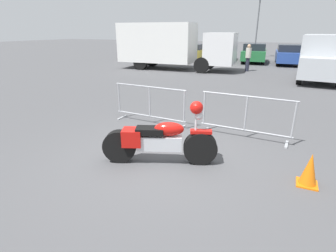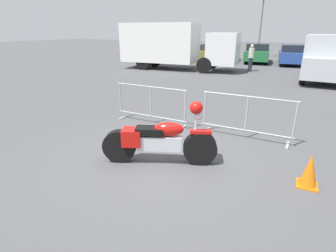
{
  "view_description": "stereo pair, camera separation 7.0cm",
  "coord_description": "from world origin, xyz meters",
  "px_view_note": "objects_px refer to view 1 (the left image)",
  "views": [
    {
      "loc": [
        2.19,
        -4.37,
        2.52
      ],
      "look_at": [
        0.06,
        0.27,
        0.65
      ],
      "focal_mm": 28.0,
      "sensor_mm": 36.0,
      "label": 1
    },
    {
      "loc": [
        2.25,
        -4.34,
        2.52
      ],
      "look_at": [
        0.06,
        0.27,
        0.65
      ],
      "focal_mm": 28.0,
      "sensor_mm": 36.0,
      "label": 2
    }
  ],
  "objects_px": {
    "parked_car_yellow": "(193,52)",
    "parked_car_white": "(223,52)",
    "motorcycle": "(160,140)",
    "parked_car_green": "(254,53)",
    "parked_car_blue": "(289,54)",
    "box_truck": "(170,44)",
    "crowd_barrier_far": "(246,116)",
    "parked_car_tan": "(144,49)",
    "parked_car_black": "(167,50)",
    "pedestrian": "(248,57)",
    "street_lamp": "(258,17)",
    "delivery_van": "(323,56)",
    "traffic_cone": "(310,170)",
    "crowd_barrier_near": "(150,104)"
  },
  "relations": [
    {
      "from": "parked_car_yellow",
      "to": "parked_car_white",
      "type": "height_order",
      "value": "parked_car_white"
    },
    {
      "from": "crowd_barrier_far",
      "to": "parked_car_yellow",
      "type": "bearing_deg",
      "value": 113.47
    },
    {
      "from": "parked_car_tan",
      "to": "pedestrian",
      "type": "height_order",
      "value": "pedestrian"
    },
    {
      "from": "parked_car_tan",
      "to": "parked_car_white",
      "type": "height_order",
      "value": "parked_car_tan"
    },
    {
      "from": "box_truck",
      "to": "pedestrian",
      "type": "distance_m",
      "value": 5.18
    },
    {
      "from": "parked_car_tan",
      "to": "parked_car_yellow",
      "type": "relative_size",
      "value": 1.1
    },
    {
      "from": "pedestrian",
      "to": "parked_car_tan",
      "type": "bearing_deg",
      "value": 20.69
    },
    {
      "from": "motorcycle",
      "to": "parked_car_yellow",
      "type": "bearing_deg",
      "value": 86.02
    },
    {
      "from": "box_truck",
      "to": "parked_car_blue",
      "type": "height_order",
      "value": "box_truck"
    },
    {
      "from": "parked_car_green",
      "to": "traffic_cone",
      "type": "height_order",
      "value": "parked_car_green"
    },
    {
      "from": "parked_car_white",
      "to": "parked_car_blue",
      "type": "distance_m",
      "value": 5.25
    },
    {
      "from": "motorcycle",
      "to": "box_truck",
      "type": "relative_size",
      "value": 0.28
    },
    {
      "from": "parked_car_black",
      "to": "traffic_cone",
      "type": "distance_m",
      "value": 21.63
    },
    {
      "from": "delivery_van",
      "to": "parked_car_tan",
      "type": "bearing_deg",
      "value": -111.84
    },
    {
      "from": "parked_car_blue",
      "to": "parked_car_white",
      "type": "bearing_deg",
      "value": 79.9
    },
    {
      "from": "street_lamp",
      "to": "parked_car_black",
      "type": "bearing_deg",
      "value": -147.28
    },
    {
      "from": "crowd_barrier_far",
      "to": "parked_car_blue",
      "type": "bearing_deg",
      "value": 88.02
    },
    {
      "from": "crowd_barrier_near",
      "to": "parked_car_black",
      "type": "bearing_deg",
      "value": 113.36
    },
    {
      "from": "pedestrian",
      "to": "delivery_van",
      "type": "bearing_deg",
      "value": -154.86
    },
    {
      "from": "motorcycle",
      "to": "crowd_barrier_near",
      "type": "bearing_deg",
      "value": 101.36
    },
    {
      "from": "crowd_barrier_far",
      "to": "box_truck",
      "type": "distance_m",
      "value": 12.42
    },
    {
      "from": "parked_car_green",
      "to": "traffic_cone",
      "type": "relative_size",
      "value": 7.79
    },
    {
      "from": "street_lamp",
      "to": "crowd_barrier_far",
      "type": "bearing_deg",
      "value": -83.16
    },
    {
      "from": "parked_car_tan",
      "to": "parked_car_blue",
      "type": "relative_size",
      "value": 1.0
    },
    {
      "from": "parked_car_tan",
      "to": "crowd_barrier_far",
      "type": "bearing_deg",
      "value": -148.63
    },
    {
      "from": "parked_car_green",
      "to": "pedestrian",
      "type": "height_order",
      "value": "pedestrian"
    },
    {
      "from": "motorcycle",
      "to": "parked_car_green",
      "type": "xyz_separation_m",
      "value": [
        -0.72,
        19.07,
        0.28
      ]
    },
    {
      "from": "motorcycle",
      "to": "pedestrian",
      "type": "height_order",
      "value": "pedestrian"
    },
    {
      "from": "crowd_barrier_far",
      "to": "delivery_van",
      "type": "distance_m",
      "value": 10.22
    },
    {
      "from": "parked_car_black",
      "to": "parked_car_white",
      "type": "xyz_separation_m",
      "value": [
        5.23,
        0.37,
        -0.06
      ]
    },
    {
      "from": "parked_car_yellow",
      "to": "traffic_cone",
      "type": "bearing_deg",
      "value": -159.71
    },
    {
      "from": "crowd_barrier_near",
      "to": "parked_car_yellow",
      "type": "xyz_separation_m",
      "value": [
        -4.63,
        16.74,
        0.14
      ]
    },
    {
      "from": "parked_car_black",
      "to": "traffic_cone",
      "type": "xyz_separation_m",
      "value": [
        11.25,
        -18.47,
        -0.48
      ]
    },
    {
      "from": "motorcycle",
      "to": "street_lamp",
      "type": "bearing_deg",
      "value": 71.5
    },
    {
      "from": "crowd_barrier_near",
      "to": "street_lamp",
      "type": "xyz_separation_m",
      "value": [
        0.07,
        21.46,
        3.16
      ]
    },
    {
      "from": "parked_car_black",
      "to": "parked_car_yellow",
      "type": "xyz_separation_m",
      "value": [
        2.61,
        -0.02,
        -0.08
      ]
    },
    {
      "from": "parked_car_yellow",
      "to": "parked_car_green",
      "type": "xyz_separation_m",
      "value": [
        5.23,
        0.28,
        0.08
      ]
    },
    {
      "from": "box_truck",
      "to": "parked_car_green",
      "type": "height_order",
      "value": "box_truck"
    },
    {
      "from": "parked_car_green",
      "to": "parked_car_black",
      "type": "bearing_deg",
      "value": 87.13
    },
    {
      "from": "parked_car_blue",
      "to": "pedestrian",
      "type": "bearing_deg",
      "value": 150.58
    },
    {
      "from": "box_truck",
      "to": "street_lamp",
      "type": "height_order",
      "value": "street_lamp"
    },
    {
      "from": "parked_car_yellow",
      "to": "street_lamp",
      "type": "xyz_separation_m",
      "value": [
        4.7,
        4.71,
        3.02
      ]
    },
    {
      "from": "parked_car_blue",
      "to": "street_lamp",
      "type": "height_order",
      "value": "street_lamp"
    },
    {
      "from": "box_truck",
      "to": "parked_car_blue",
      "type": "distance_m",
      "value": 9.64
    },
    {
      "from": "box_truck",
      "to": "parked_car_tan",
      "type": "relative_size",
      "value": 1.72
    },
    {
      "from": "box_truck",
      "to": "crowd_barrier_far",
      "type": "bearing_deg",
      "value": -60.82
    },
    {
      "from": "parked_car_white",
      "to": "parked_car_green",
      "type": "bearing_deg",
      "value": -97.11
    },
    {
      "from": "crowd_barrier_near",
      "to": "parked_car_black",
      "type": "xyz_separation_m",
      "value": [
        -7.24,
        16.76,
        0.21
      ]
    },
    {
      "from": "parked_car_green",
      "to": "parked_car_tan",
      "type": "bearing_deg",
      "value": 84.75
    },
    {
      "from": "box_truck",
      "to": "street_lamp",
      "type": "bearing_deg",
      "value": 65.82
    }
  ]
}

